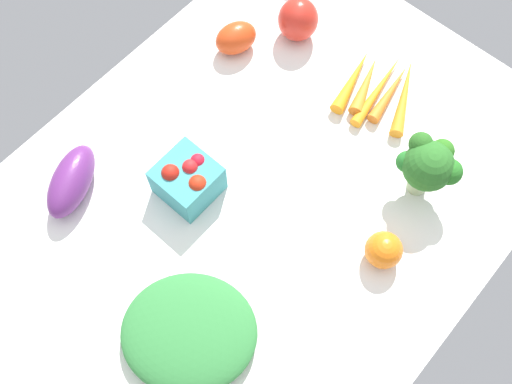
% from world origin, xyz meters
% --- Properties ---
extents(tablecloth, '(1.04, 0.76, 0.02)m').
position_xyz_m(tablecloth, '(0.00, 0.00, 0.01)').
color(tablecloth, white).
rests_on(tablecloth, ground).
extents(bell_pepper_red, '(0.11, 0.11, 0.09)m').
position_xyz_m(bell_pepper_red, '(0.31, 0.17, 0.06)').
color(bell_pepper_red, red).
rests_on(bell_pepper_red, tablecloth).
extents(carrot_bunch, '(0.19, 0.17, 0.03)m').
position_xyz_m(carrot_bunch, '(0.31, -0.03, 0.03)').
color(carrot_bunch, orange).
rests_on(carrot_bunch, tablecloth).
extents(broccoli_head, '(0.10, 0.10, 0.12)m').
position_xyz_m(broccoli_head, '(0.20, -0.20, 0.10)').
color(broccoli_head, '#A5BB8B').
rests_on(broccoli_head, tablecloth).
extents(berry_basket, '(0.09, 0.09, 0.08)m').
position_xyz_m(berry_basket, '(-0.06, 0.09, 0.06)').
color(berry_basket, teal).
rests_on(berry_basket, tablecloth).
extents(leafy_greens_clump, '(0.28, 0.28, 0.05)m').
position_xyz_m(leafy_greens_clump, '(-0.24, -0.08, 0.04)').
color(leafy_greens_clump, '#307B39').
rests_on(leafy_greens_clump, tablecloth).
extents(eggplant, '(0.15, 0.12, 0.06)m').
position_xyz_m(eggplant, '(-0.19, 0.24, 0.05)').
color(eggplant, '#632870').
rests_on(eggplant, tablecloth).
extents(roma_tomato, '(0.10, 0.08, 0.06)m').
position_xyz_m(roma_tomato, '(0.21, 0.24, 0.05)').
color(roma_tomato, red).
rests_on(roma_tomato, tablecloth).
extents(heirloom_tomato_orange, '(0.06, 0.06, 0.06)m').
position_xyz_m(heirloom_tomato_orange, '(0.06, -0.22, 0.05)').
color(heirloom_tomato_orange, orange).
rests_on(heirloom_tomato_orange, tablecloth).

